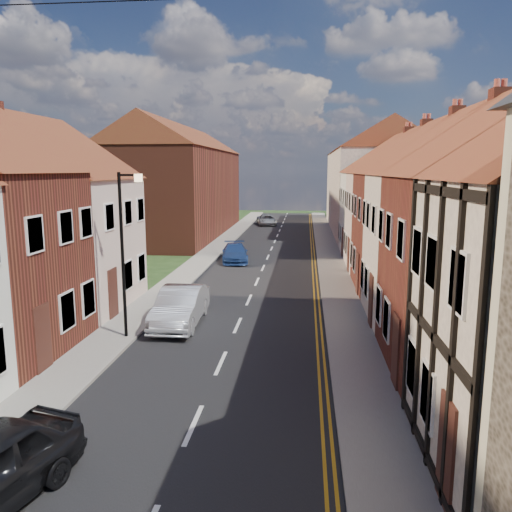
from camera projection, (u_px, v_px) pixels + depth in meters
road at (257, 282)px, 27.94m from camera, size 7.00×90.00×0.02m
pavement_left at (180, 279)px, 28.37m from camera, size 1.80×90.00×0.12m
pavement_right at (336, 283)px, 27.50m from camera, size 1.80×90.00×0.12m
cottage_r_cream_mid at (473, 214)px, 19.89m from camera, size 8.30×5.20×9.00m
cottage_r_pink at (438, 204)px, 25.19m from camera, size 8.30×6.00×9.00m
cottage_r_white_far at (415, 198)px, 30.48m from camera, size 8.30×5.20×9.00m
cottage_r_cream_far at (399, 194)px, 35.78m from camera, size 8.30×6.00×9.00m
cottage_l_pink at (35, 212)px, 22.08m from camera, size 8.30×6.30×8.80m
block_right_far at (372, 179)px, 50.64m from camera, size 8.30×24.20×10.50m
block_left_far at (181, 179)px, 47.56m from camera, size 8.30×24.20×10.50m
lamppost at (124, 245)px, 17.91m from camera, size 0.88×0.15×6.00m
car_mid at (180, 307)px, 20.10m from camera, size 1.71×4.65×1.52m
car_far at (235, 253)px, 33.98m from camera, size 2.34×4.41×1.22m
car_distant at (267, 220)px, 56.45m from camera, size 2.74×4.53×1.17m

